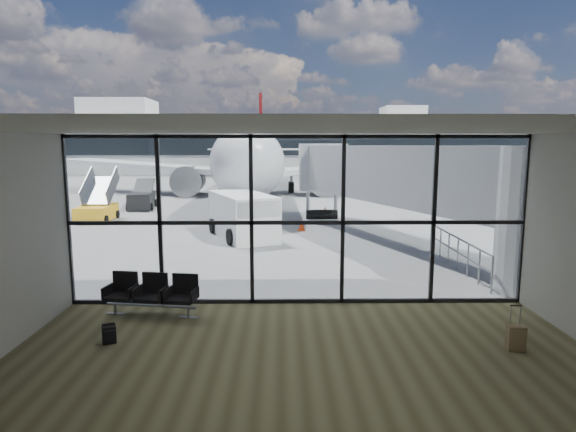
{
  "coord_description": "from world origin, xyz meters",
  "views": [
    {
      "loc": [
        -0.4,
        -12.47,
        4.22
      ],
      "look_at": [
        -0.2,
        3.0,
        1.93
      ],
      "focal_mm": 30.0,
      "sensor_mm": 36.0,
      "label": 1
    }
  ],
  "objects_px": {
    "service_van": "(243,215)",
    "airliner": "(257,157)",
    "belt_loader": "(142,199)",
    "backpack": "(109,335)",
    "suitcase": "(516,338)",
    "seating_row": "(153,292)",
    "mobile_stairs": "(97,210)"
  },
  "relations": [
    {
      "from": "backpack",
      "to": "airliner",
      "type": "xyz_separation_m",
      "value": [
        1.46,
        33.87,
        2.99
      ]
    },
    {
      "from": "airliner",
      "to": "service_van",
      "type": "distance_m",
      "value": 22.04
    },
    {
      "from": "mobile_stairs",
      "to": "belt_loader",
      "type": "bearing_deg",
      "value": 76.65
    },
    {
      "from": "airliner",
      "to": "belt_loader",
      "type": "distance_m",
      "value": 13.83
    },
    {
      "from": "suitcase",
      "to": "seating_row",
      "type": "bearing_deg",
      "value": 167.13
    },
    {
      "from": "service_van",
      "to": "seating_row",
      "type": "bearing_deg",
      "value": -120.47
    },
    {
      "from": "seating_row",
      "to": "service_van",
      "type": "distance_m",
      "value": 10.23
    },
    {
      "from": "seating_row",
      "to": "airliner",
      "type": "bearing_deg",
      "value": 97.01
    },
    {
      "from": "mobile_stairs",
      "to": "seating_row",
      "type": "bearing_deg",
      "value": -66.85
    },
    {
      "from": "suitcase",
      "to": "mobile_stairs",
      "type": "height_order",
      "value": "mobile_stairs"
    },
    {
      "from": "seating_row",
      "to": "service_van",
      "type": "bearing_deg",
      "value": 90.52
    },
    {
      "from": "seating_row",
      "to": "backpack",
      "type": "distance_m",
      "value": 1.91
    },
    {
      "from": "seating_row",
      "to": "suitcase",
      "type": "relative_size",
      "value": 2.45
    },
    {
      "from": "service_van",
      "to": "airliner",
      "type": "bearing_deg",
      "value": 69.04
    },
    {
      "from": "service_van",
      "to": "belt_loader",
      "type": "distance_m",
      "value": 12.87
    },
    {
      "from": "backpack",
      "to": "airliner",
      "type": "relative_size",
      "value": 0.01
    },
    {
      "from": "mobile_stairs",
      "to": "backpack",
      "type": "bearing_deg",
      "value": -70.57
    },
    {
      "from": "belt_loader",
      "to": "backpack",
      "type": "bearing_deg",
      "value": -83.57
    },
    {
      "from": "backpack",
      "to": "mobile_stairs",
      "type": "distance_m",
      "value": 18.41
    },
    {
      "from": "airliner",
      "to": "belt_loader",
      "type": "relative_size",
      "value": 9.61
    },
    {
      "from": "airliner",
      "to": "service_van",
      "type": "xyz_separation_m",
      "value": [
        0.47,
        -21.93,
        -2.16
      ]
    },
    {
      "from": "suitcase",
      "to": "mobile_stairs",
      "type": "bearing_deg",
      "value": 133.94
    },
    {
      "from": "suitcase",
      "to": "belt_loader",
      "type": "height_order",
      "value": "belt_loader"
    },
    {
      "from": "airliner",
      "to": "backpack",
      "type": "bearing_deg",
      "value": -93.69
    },
    {
      "from": "suitcase",
      "to": "airliner",
      "type": "xyz_separation_m",
      "value": [
        -7.07,
        34.34,
        2.91
      ]
    },
    {
      "from": "airliner",
      "to": "service_van",
      "type": "relative_size",
      "value": 8.05
    },
    {
      "from": "seating_row",
      "to": "mobile_stairs",
      "type": "height_order",
      "value": "mobile_stairs"
    },
    {
      "from": "suitcase",
      "to": "airliner",
      "type": "height_order",
      "value": "airliner"
    },
    {
      "from": "seating_row",
      "to": "mobile_stairs",
      "type": "distance_m",
      "value": 16.91
    },
    {
      "from": "seating_row",
      "to": "backpack",
      "type": "bearing_deg",
      "value": -95.5
    },
    {
      "from": "seating_row",
      "to": "suitcase",
      "type": "distance_m",
      "value": 8.39
    },
    {
      "from": "service_van",
      "to": "mobile_stairs",
      "type": "bearing_deg",
      "value": 126.86
    }
  ]
}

